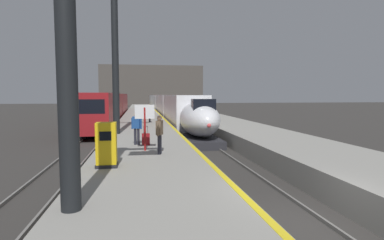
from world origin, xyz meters
The scene contains 18 objects.
ground_plane centered at (0.00, 0.00, 0.00)m, with size 260.00×260.00×0.00m, color #33302D.
platform_left centered at (-4.05, 24.75, 0.53)m, with size 4.80×110.00×1.05m, color gray.
platform_right centered at (4.05, 24.75, 0.53)m, with size 4.80×110.00×1.05m, color gray.
platform_left_safety_stripe centered at (-1.77, 24.75, 1.05)m, with size 0.20×107.80×0.01m, color yellow.
rail_main_left centered at (-0.75, 27.50, 0.06)m, with size 0.08×110.00×0.12m, color slate.
rail_main_right centered at (0.75, 27.50, 0.06)m, with size 0.08×110.00×0.12m, color slate.
rail_secondary_left centered at (-8.85, 27.50, 0.06)m, with size 0.08×110.00×0.12m, color slate.
rail_secondary_right centered at (-7.35, 27.50, 0.06)m, with size 0.08×110.00×0.12m, color slate.
highspeed_train_main centered at (0.00, 48.47, 1.97)m, with size 2.92×75.37×3.60m.
regional_train_adjacent centered at (-8.10, 34.61, 2.13)m, with size 2.85×36.60×3.80m.
station_column_mid centered at (-5.90, 13.40, 7.10)m, with size 4.00×0.68×10.17m.
passenger_near_edge centered at (-4.53, 8.50, 2.04)m, with size 0.54×0.34×1.69m.
passenger_mid_platform centered at (-3.45, 21.69, 2.04)m, with size 0.28×0.56×1.69m.
passenger_far_waiting centered at (-3.53, 5.76, 2.04)m, with size 0.34×0.54×1.69m.
rolling_suitcase centered at (-4.08, 8.34, 1.35)m, with size 0.40×0.22×0.98m.
ticket_machine_yellow centered at (-5.55, 3.66, 1.79)m, with size 0.76×0.62×1.60m.
departure_info_board centered at (-4.14, 6.77, 2.56)m, with size 0.90×0.10×2.12m.
terminus_back_wall centered at (0.00, 102.00, 7.00)m, with size 36.00×2.00×14.00m, color #4C4742.
Camera 1 is at (-4.36, -7.60, 3.62)m, focal length 28.92 mm.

